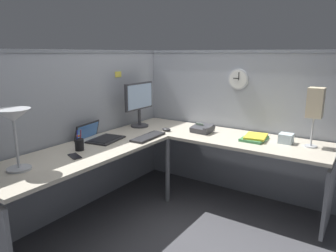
% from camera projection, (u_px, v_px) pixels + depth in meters
% --- Properties ---
extents(ground_plane, '(6.80, 6.80, 0.00)m').
position_uv_depth(ground_plane, '(172.00, 211.00, 3.12)').
color(ground_plane, '#47474C').
extents(cubicle_wall_back, '(2.57, 0.12, 1.58)m').
position_uv_depth(cubicle_wall_back, '(80.00, 130.00, 3.11)').
color(cubicle_wall_back, '#999EA8').
rests_on(cubicle_wall_back, ground).
extents(cubicle_wall_right, '(0.12, 2.37, 1.58)m').
position_uv_depth(cubicle_wall_right, '(234.00, 122.00, 3.49)').
color(cubicle_wall_right, '#999EA8').
rests_on(cubicle_wall_right, ground).
extents(desk, '(2.35, 2.15, 0.73)m').
position_uv_depth(desk, '(168.00, 156.00, 2.83)').
color(desk, beige).
rests_on(desk, ground).
extents(monitor, '(0.46, 0.20, 0.50)m').
position_uv_depth(monitor, '(139.00, 101.00, 3.47)').
color(monitor, '#38383D').
rests_on(monitor, desk).
extents(laptop, '(0.40, 0.43, 0.22)m').
position_uv_depth(laptop, '(98.00, 137.00, 3.02)').
color(laptop, '#232326').
rests_on(laptop, desk).
extents(keyboard, '(0.44, 0.17, 0.02)m').
position_uv_depth(keyboard, '(148.00, 137.00, 3.06)').
color(keyboard, '#232326').
rests_on(keyboard, desk).
extents(computer_mouse, '(0.06, 0.10, 0.03)m').
position_uv_depth(computer_mouse, '(166.00, 130.00, 3.33)').
color(computer_mouse, '#232326').
rests_on(computer_mouse, desk).
extents(desk_lamp_dome, '(0.24, 0.24, 0.44)m').
position_uv_depth(desk_lamp_dome, '(14.00, 120.00, 2.15)').
color(desk_lamp_dome, '#B7BABF').
rests_on(desk_lamp_dome, desk).
extents(pen_cup, '(0.08, 0.08, 0.18)m').
position_uv_depth(pen_cup, '(79.00, 144.00, 2.67)').
color(pen_cup, black).
rests_on(pen_cup, desk).
extents(cell_phone, '(0.11, 0.16, 0.01)m').
position_uv_depth(cell_phone, '(75.00, 156.00, 2.51)').
color(cell_phone, black).
rests_on(cell_phone, desk).
extents(office_phone, '(0.20, 0.22, 0.11)m').
position_uv_depth(office_phone, '(203.00, 129.00, 3.27)').
color(office_phone, '#38383D').
rests_on(office_phone, desk).
extents(book_stack, '(0.30, 0.23, 0.04)m').
position_uv_depth(book_stack, '(255.00, 138.00, 3.00)').
color(book_stack, '#3F7F4C').
rests_on(book_stack, desk).
extents(desk_lamp_paper, '(0.13, 0.13, 0.53)m').
position_uv_depth(desk_lamp_paper, '(315.00, 104.00, 2.69)').
color(desk_lamp_paper, '#B7BABF').
rests_on(desk_lamp_paper, desk).
extents(tissue_box, '(0.12, 0.12, 0.09)m').
position_uv_depth(tissue_box, '(286.00, 138.00, 2.88)').
color(tissue_box, silver).
rests_on(tissue_box, desk).
extents(wall_clock, '(0.04, 0.22, 0.22)m').
position_uv_depth(wall_clock, '(238.00, 79.00, 3.31)').
color(wall_clock, '#B7BABF').
extents(pinned_note_leftmost, '(0.10, 0.00, 0.06)m').
position_uv_depth(pinned_note_leftmost, '(118.00, 74.00, 3.39)').
color(pinned_note_leftmost, '#EAD84C').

